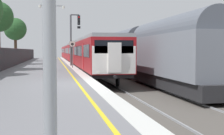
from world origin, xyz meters
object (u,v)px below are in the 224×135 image
(background_tree_centre, at_px, (15,30))
(commuter_train_at_platform, at_px, (76,53))
(signal_gantry, at_px, (73,34))
(platform_lamp_mid, at_px, (52,31))
(speed_limit_sign, at_px, (72,50))
(freight_train_adjacent_track, at_px, (143,51))

(background_tree_centre, bearing_deg, commuter_train_at_platform, 7.21)
(signal_gantry, xyz_separation_m, platform_lamp_mid, (-2.17, -7.74, -0.27))
(speed_limit_sign, relative_size, platform_lamp_mid, 0.48)
(speed_limit_sign, distance_m, background_tree_centre, 19.90)
(freight_train_adjacent_track, bearing_deg, signal_gantry, 128.40)
(commuter_train_at_platform, height_order, speed_limit_sign, commuter_train_at_platform)
(commuter_train_at_platform, bearing_deg, speed_limit_sign, -95.42)
(freight_train_adjacent_track, bearing_deg, speed_limit_sign, 151.98)
(freight_train_adjacent_track, height_order, platform_lamp_mid, platform_lamp_mid)
(platform_lamp_mid, relative_size, background_tree_centre, 0.81)
(commuter_train_at_platform, distance_m, signal_gantry, 15.84)
(freight_train_adjacent_track, xyz_separation_m, speed_limit_sign, (-5.85, 3.11, 0.03))
(signal_gantry, distance_m, speed_limit_sign, 4.21)
(signal_gantry, distance_m, background_tree_centre, 16.38)
(commuter_train_at_platform, relative_size, signal_gantry, 11.08)
(commuter_train_at_platform, xyz_separation_m, platform_lamp_mid, (-3.66, -23.37, 1.82))
(signal_gantry, height_order, platform_lamp_mid, signal_gantry)
(commuter_train_at_platform, height_order, signal_gantry, signal_gantry)
(signal_gantry, relative_size, background_tree_centre, 0.84)
(freight_train_adjacent_track, relative_size, speed_limit_sign, 10.08)
(commuter_train_at_platform, height_order, freight_train_adjacent_track, freight_train_adjacent_track)
(signal_gantry, height_order, speed_limit_sign, signal_gantry)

